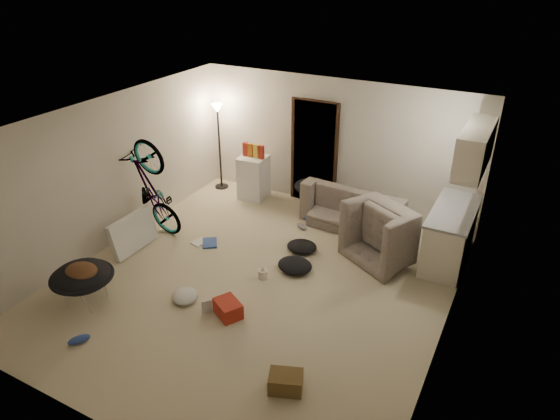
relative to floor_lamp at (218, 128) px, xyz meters
The scene contains 37 objects.
floor 3.81m from the floor_lamp, 47.83° to the right, with size 5.50×6.00×0.02m, color beige.
ceiling 3.77m from the floor_lamp, 47.83° to the right, with size 5.50×6.00×0.02m, color white.
wall_back 2.43m from the floor_lamp, ahead, with size 5.50×0.02×2.50m, color silver.
wall_front 6.15m from the floor_lamp, 67.02° to the right, with size 5.50×0.02×2.50m, color silver.
wall_left 2.67m from the floor_lamp, 97.74° to the right, with size 0.02×6.00×2.50m, color silver.
wall_right 5.80m from the floor_lamp, 27.18° to the right, with size 0.02×6.00×2.50m, color silver.
doorway 2.05m from the floor_lamp, ahead, with size 0.85×0.10×2.04m, color black.
door_trim 2.04m from the floor_lamp, ahead, with size 0.97×0.04×2.10m, color #351E12.
floor_lamp is the anchor object (origin of this frame).
kitchen_counter 4.95m from the floor_lamp, ahead, with size 0.60×1.50×0.88m, color white.
counter_top 4.89m from the floor_lamp, ahead, with size 0.64×1.54×0.04m, color gray.
kitchen_uppers 5.04m from the floor_lamp, ahead, with size 0.38×1.40×0.65m, color white.
sofa 3.25m from the floor_lamp, ahead, with size 1.91×0.75×0.56m, color #353C36.
armchair 4.23m from the floor_lamp, 13.01° to the right, with size 1.12×0.98×0.73m, color #353C36.
bicycle 2.35m from the floor_lamp, 87.41° to the right, with size 0.66×1.88×0.99m, color black.
book_asset 4.42m from the floor_lamp, 59.84° to the right, with size 0.15×0.20×0.02m, color #A82719.
mini_fridge 1.23m from the floor_lamp, ahead, with size 0.52×0.52×0.88m, color white.
snack_box_0 0.76m from the floor_lamp, ahead, with size 0.10×0.07×0.30m, color #A82719.
snack_box_1 0.87m from the floor_lamp, ahead, with size 0.10×0.07×0.30m, color #B75D16.
snack_box_2 0.99m from the floor_lamp, ahead, with size 0.10×0.07×0.30m, color gold.
snack_box_3 1.10m from the floor_lamp, ahead, with size 0.10×0.07×0.30m, color #A82719.
saucer_chair 4.35m from the floor_lamp, 83.01° to the right, with size 0.87×0.87×0.62m.
hoodie 4.35m from the floor_lamp, 82.39° to the right, with size 0.48×0.40×0.22m, color #54331D.
sofa_drape 2.27m from the floor_lamp, ahead, with size 0.56×0.46×0.28m, color black.
tv_box 2.96m from the floor_lamp, 87.94° to the right, with size 0.11×0.92×0.61m, color silver.
drink_case_a 5.84m from the floor_lamp, 48.81° to the right, with size 0.38×0.27×0.22m, color brown.
drink_case_b 4.44m from the floor_lamp, 54.94° to the right, with size 0.39×0.29×0.22m, color #A82719.
juicer 3.71m from the floor_lamp, 45.75° to the right, with size 0.15×0.15×0.21m.
newspaper 3.63m from the floor_lamp, ahead, with size 0.37×0.49×0.01m, color silver.
book_blue 2.68m from the floor_lamp, 61.22° to the right, with size 0.24×0.33×0.03m, color #294496.
book_white 2.65m from the floor_lamp, 65.76° to the right, with size 0.20×0.26×0.02m, color silver.
shoe_0 2.67m from the floor_lamp, 12.05° to the right, with size 0.26×0.11×0.10m, color #294496.
shoe_1 2.77m from the floor_lamp, 20.07° to the right, with size 0.25×0.10×0.09m, color slate.
shoe_2 5.14m from the floor_lamp, 77.61° to the right, with size 0.28×0.11×0.10m, color #294496.
clothes_lump_a 3.69m from the floor_lamp, 36.85° to the right, with size 0.56×0.48×0.18m, color black.
clothes_lump_b 3.27m from the floor_lamp, 29.83° to the right, with size 0.51×0.44×0.15m, color black.
clothes_lump_c 4.10m from the floor_lamp, 63.88° to the right, with size 0.42×0.36×0.13m, color silver.
Camera 1 is at (3.25, -5.35, 4.47)m, focal length 32.00 mm.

